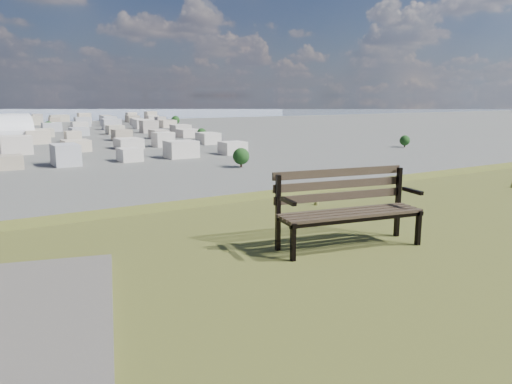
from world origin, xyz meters
TOP-DOWN VIEW (x-y plane):
  - park_bench at (1.36, 1.36)m, footprint 1.69×0.80m
  - grass_tufts at (-0.22, -0.26)m, footprint 12.49×6.88m

SIDE VIEW (x-z plane):
  - grass_tufts at x=-0.22m, z-range 24.98..25.26m
  - park_bench at x=1.36m, z-range 25.06..25.90m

